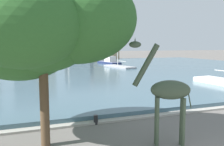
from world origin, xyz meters
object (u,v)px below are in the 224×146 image
(shade_tree, at_px, (42,28))
(mooring_bollard, at_px, (96,120))
(sailboat_teal, at_px, (13,65))
(giraffe_statue, at_px, (167,92))
(sailboat_navy, at_px, (108,62))
(sailboat_grey, at_px, (117,67))

(shade_tree, relative_size, mooring_bollard, 14.55)
(sailboat_teal, distance_m, mooring_bollard, 37.82)
(giraffe_statue, height_order, sailboat_teal, sailboat_teal)
(shade_tree, xyz_separation_m, mooring_bollard, (2.79, 1.89, -4.68))
(sailboat_navy, relative_size, sailboat_teal, 1.11)
(giraffe_statue, bearing_deg, sailboat_teal, 100.19)
(sailboat_navy, bearing_deg, shade_tree, -113.03)
(sailboat_navy, bearing_deg, sailboat_teal, 174.53)
(sailboat_teal, bearing_deg, giraffe_statue, -79.81)
(sailboat_navy, xyz_separation_m, mooring_bollard, (-13.16, -35.65, -0.38))
(sailboat_grey, distance_m, mooring_bollard, 29.85)
(giraffe_statue, bearing_deg, sailboat_navy, 74.15)
(sailboat_navy, height_order, mooring_bollard, sailboat_navy)
(giraffe_statue, height_order, shade_tree, shade_tree)
(giraffe_statue, bearing_deg, sailboat_grey, 72.20)
(sailboat_grey, relative_size, sailboat_teal, 1.04)
(sailboat_navy, bearing_deg, sailboat_grey, -98.24)
(sailboat_teal, height_order, mooring_bollard, sailboat_teal)
(sailboat_grey, xyz_separation_m, sailboat_teal, (-17.38, 10.09, 0.19))
(sailboat_grey, bearing_deg, giraffe_statue, -107.80)
(sailboat_grey, xyz_separation_m, mooring_bollard, (-11.96, -27.35, -0.09))
(shade_tree, bearing_deg, mooring_bollard, 34.08)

